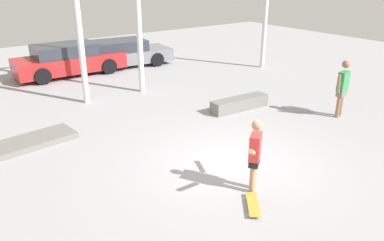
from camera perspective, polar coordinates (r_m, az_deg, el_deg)
ground_plane at (r=8.72m, az=6.07°, el=-6.77°), size 36.00×36.00×0.00m
skateboarder at (r=7.45m, az=9.56°, el=-4.87°), size 1.15×0.88×1.55m
skateboard at (r=7.34m, az=9.28°, el=-12.50°), size 0.65×0.75×0.08m
grind_box at (r=12.06m, az=7.26°, el=2.57°), size 2.03×0.61×0.39m
manual_pad at (r=10.30m, az=-26.71°, el=-3.98°), size 3.60×1.35×0.15m
parked_car_red at (r=16.75m, az=-18.26°, el=8.77°), size 4.46×1.90×1.31m
parked_car_grey at (r=17.71m, az=-10.84°, el=9.99°), size 4.66×2.23×1.20m
bystander at (r=12.00m, az=21.95°, el=4.86°), size 0.74×0.26×1.74m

